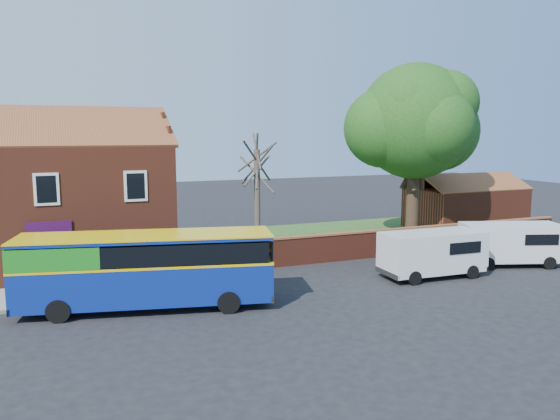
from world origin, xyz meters
name	(u,v)px	position (x,y,z in m)	size (l,w,h in m)	color
ground	(244,317)	(0.00, 0.00, 0.00)	(120.00, 120.00, 0.00)	black
pavement	(52,295)	(-7.00, 5.75, 0.06)	(18.00, 3.50, 0.12)	gray
kerb	(52,307)	(-7.00, 4.00, 0.07)	(18.00, 0.15, 0.14)	slate
grass_strip	(361,236)	(13.00, 13.00, 0.02)	(26.00, 12.00, 0.04)	#426B28
shop_building	(49,204)	(-7.02, 11.50, 3.41)	(12.30, 8.13, 10.50)	brown
boundary_wall	(413,240)	(13.00, 7.00, 0.81)	(22.00, 0.38, 1.60)	maroon
outbuilding	(465,207)	(22.00, 13.00, 1.61)	(8.20, 5.06, 4.17)	maroon
bus	(138,267)	(-3.64, 2.58, 1.76)	(10.47, 4.71, 3.09)	navy
van_near	(433,252)	(10.65, 2.15, 1.28)	(5.28, 2.33, 2.28)	silver
van_far	(511,242)	(16.15, 2.53, 1.28)	(5.59, 3.67, 2.28)	silver
large_tree	(414,125)	(15.62, 10.90, 7.65)	(9.59, 7.58, 11.69)	black
bare_tree	(257,197)	(4.17, 9.98, 3.49)	(2.55, 3.03, 6.79)	#4C4238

